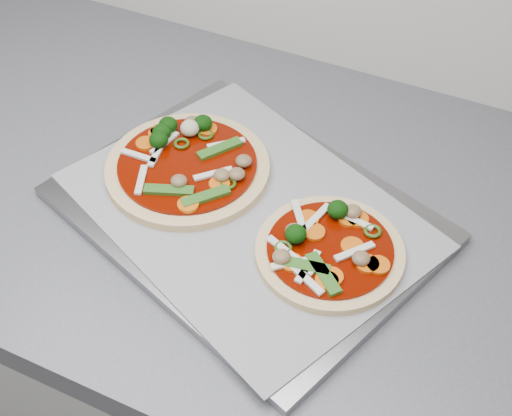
% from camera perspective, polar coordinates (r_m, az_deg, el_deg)
% --- Properties ---
extents(baking_tray, '(0.49, 0.43, 0.01)m').
position_cam_1_polar(baking_tray, '(0.83, -0.79, -0.49)').
color(baking_tray, gray).
rests_on(baking_tray, countertop).
extents(parchment, '(0.48, 0.43, 0.00)m').
position_cam_1_polar(parchment, '(0.83, -0.79, -0.13)').
color(parchment, '#96959A').
rests_on(parchment, baking_tray).
extents(pizza_left, '(0.28, 0.28, 0.03)m').
position_cam_1_polar(pizza_left, '(0.87, -5.49, 3.57)').
color(pizza_left, '#EFC883').
rests_on(pizza_left, parchment).
extents(pizza_right, '(0.21, 0.21, 0.03)m').
position_cam_1_polar(pizza_right, '(0.78, 5.80, -3.26)').
color(pizza_right, '#EFC883').
rests_on(pizza_right, parchment).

